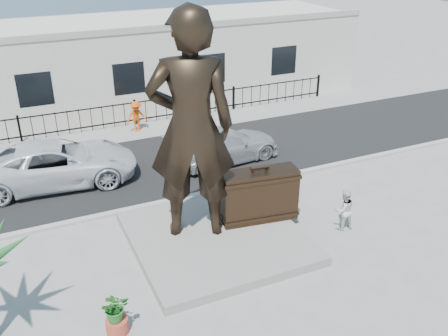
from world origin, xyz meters
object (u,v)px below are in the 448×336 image
(suitcase, at_px, (259,195))
(car_white, at_px, (57,163))
(statue, at_px, (191,128))
(tourist, at_px, (344,210))

(suitcase, relative_size, car_white, 0.41)
(statue, xyz_separation_m, car_white, (-3.42, 5.78, -2.97))
(statue, distance_m, car_white, 7.34)
(statue, xyz_separation_m, suitcase, (2.20, -0.25, -2.64))
(tourist, relative_size, car_white, 0.24)
(suitcase, bearing_deg, car_white, 141.10)
(statue, distance_m, tourist, 5.82)
(suitcase, xyz_separation_m, car_white, (-5.62, 6.03, -0.33))
(suitcase, bearing_deg, statue, -178.28)
(tourist, height_order, car_white, car_white)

